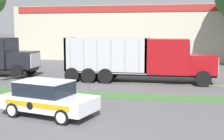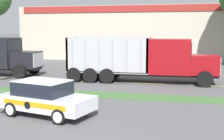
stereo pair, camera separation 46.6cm
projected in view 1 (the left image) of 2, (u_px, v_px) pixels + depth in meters
name	position (u px, v px, depth m)	size (l,w,h in m)	color
grass_verge	(130.00, 96.00, 18.05)	(120.00, 1.61, 0.06)	#3D6633
centre_line_2	(10.00, 79.00, 24.76)	(2.40, 0.14, 0.01)	yellow
centre_line_3	(75.00, 81.00, 23.69)	(2.40, 0.14, 0.01)	yellow
centre_line_4	(146.00, 83.00, 22.62)	(2.40, 0.14, 0.01)	yellow
centre_line_5	(224.00, 86.00, 21.55)	(2.40, 0.14, 0.01)	yellow
dump_truck_lead	(153.00, 60.00, 22.85)	(10.97, 2.68, 3.43)	black
rally_car	(48.00, 98.00, 13.96)	(4.55, 2.85, 1.62)	silver
store_building_backdrop	(133.00, 33.00, 43.95)	(29.79, 12.10, 6.87)	#BCB29E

